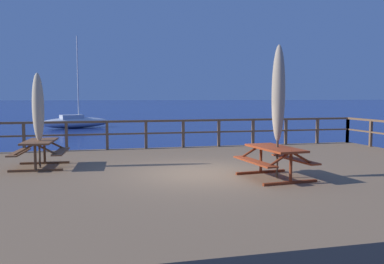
% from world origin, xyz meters
% --- Properties ---
extents(ground_plane, '(600.00, 600.00, 0.00)m').
position_xyz_m(ground_plane, '(0.00, 0.00, 0.00)').
color(ground_plane, navy).
extents(wooden_deck, '(16.36, 10.94, 0.67)m').
position_xyz_m(wooden_deck, '(0.00, 0.00, 0.34)').
color(wooden_deck, '#846647').
rests_on(wooden_deck, ground).
extents(railing_waterside_far, '(16.16, 0.10, 1.09)m').
position_xyz_m(railing_waterside_far, '(0.00, 5.32, 1.40)').
color(railing_waterside_far, brown).
rests_on(railing_waterside_far, wooden_deck).
extents(picnic_table_front_right, '(1.57, 1.87, 0.78)m').
position_xyz_m(picnic_table_front_right, '(1.61, -1.11, 1.22)').
color(picnic_table_front_right, '#993819').
rests_on(picnic_table_front_right, wooden_deck).
extents(picnic_table_back_left, '(1.51, 1.71, 0.78)m').
position_xyz_m(picnic_table_back_left, '(-4.13, 1.81, 1.22)').
color(picnic_table_back_left, brown).
rests_on(picnic_table_back_left, wooden_deck).
extents(patio_umbrella_short_front, '(0.32, 0.32, 3.21)m').
position_xyz_m(patio_umbrella_short_front, '(1.66, -1.13, 2.71)').
color(patio_umbrella_short_front, '#4C3828').
rests_on(patio_umbrella_short_front, wooden_deck).
extents(patio_umbrella_tall_front, '(0.32, 0.32, 2.64)m').
position_xyz_m(patio_umbrella_tall_front, '(-4.14, 1.78, 2.35)').
color(patio_umbrella_tall_front, '#4C3828').
rests_on(patio_umbrella_tall_front, wooden_deck).
extents(sailboat_distant, '(6.21, 3.61, 7.72)m').
position_xyz_m(sailboat_distant, '(-4.25, 25.54, 0.51)').
color(sailboat_distant, silver).
rests_on(sailboat_distant, ground).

